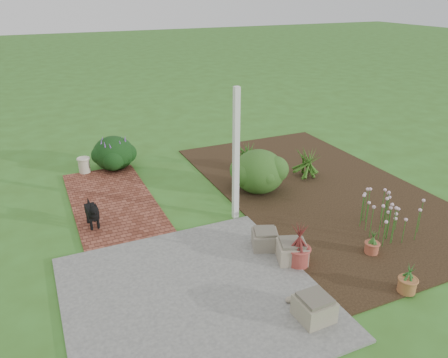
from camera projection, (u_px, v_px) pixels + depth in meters
name	position (u px, v px, depth m)	size (l,w,h in m)	color
ground	(223.00, 223.00, 8.11)	(80.00, 80.00, 0.00)	#386620
concrete_patio	(193.00, 295.00, 6.18)	(3.50, 3.50, 0.04)	#5B5A58
brick_path	(112.00, 201.00, 8.93)	(1.60, 3.50, 0.04)	#602C1E
garden_bed	(319.00, 189.00, 9.47)	(4.00, 7.00, 0.03)	black
veranda_post	(236.00, 156.00, 7.81)	(0.10, 0.10, 2.50)	white
stone_trough_near	(314.00, 309.00, 5.68)	(0.44, 0.44, 0.29)	#736E58
stone_trough_mid	(265.00, 240.00, 7.24)	(0.41, 0.41, 0.28)	#706757
stone_trough_far	(292.00, 252.00, 6.89)	(0.44, 0.44, 0.29)	gray
black_dog	(92.00, 212.00, 7.79)	(0.20, 0.59, 0.51)	black
cream_ceramic_urn	(84.00, 165.00, 10.18)	(0.26, 0.26, 0.35)	beige
evergreen_shrub	(259.00, 170.00, 9.17)	(1.09, 1.09, 0.92)	#1C3F0E
agapanthus_clump_back	(307.00, 160.00, 9.87)	(0.89, 0.89, 0.80)	#193D0E
agapanthus_clump_front	(245.00, 153.00, 10.35)	(0.86, 0.86, 0.77)	#0D3814
pink_flower_patch	(387.00, 213.00, 7.69)	(1.07, 1.07, 0.68)	#113D0F
terracotta_pot_bronze	(298.00, 256.00, 6.81)	(0.36, 0.36, 0.29)	#9E3E35
terracotta_pot_small_left	(372.00, 248.00, 7.12)	(0.22, 0.22, 0.18)	#A75238
terracotta_pot_small_right	(407.00, 285.00, 6.20)	(0.25, 0.25, 0.21)	#A16136
purple_flowering_bush	(114.00, 152.00, 10.41)	(0.97, 0.97, 0.82)	black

